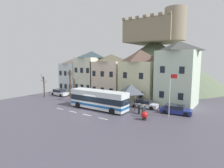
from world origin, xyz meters
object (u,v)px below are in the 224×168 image
at_px(bus_shelter, 131,89).
at_px(flagpole, 170,92).
at_px(parked_car_02, 144,104).
at_px(pedestrian_02, 128,105).
at_px(townhouse_00, 75,75).
at_px(pedestrian_01, 144,109).
at_px(hilltop_castle, 154,61).
at_px(parked_car_00, 60,92).
at_px(townhouse_03, 140,76).
at_px(bare_tree_00, 70,84).
at_px(harbour_buoy, 145,115).
at_px(townhouse_04, 178,74).
at_px(townhouse_02, 111,76).
at_px(bare_tree_02, 75,89).
at_px(public_bench, 138,102).
at_px(transit_bus, 98,100).
at_px(pedestrian_03, 139,108).
at_px(pedestrian_00, 143,111).
at_px(parked_car_01, 175,110).
at_px(townhouse_01, 92,73).
at_px(bare_tree_01, 44,86).

bearing_deg(bus_shelter, flagpole, -13.02).
distance_m(parked_car_02, pedestrian_02, 3.29).
bearing_deg(townhouse_00, pedestrian_01, -20.21).
bearing_deg(hilltop_castle, flagpole, -63.88).
bearing_deg(parked_car_00, townhouse_03, 20.68).
bearing_deg(parked_car_00, bare_tree_00, -6.73).
bearing_deg(harbour_buoy, pedestrian_02, 146.04).
bearing_deg(pedestrian_01, townhouse_04, 76.56).
distance_m(townhouse_02, bus_shelter, 10.17).
distance_m(townhouse_00, parked_car_02, 22.23).
xyz_separation_m(townhouse_03, bare_tree_02, (-10.01, -7.81, -2.52)).
distance_m(parked_car_02, harbour_buoy, 6.45).
bearing_deg(public_bench, transit_bus, -121.39).
relative_size(parked_car_02, pedestrian_03, 2.85).
height_order(townhouse_03, parked_car_02, townhouse_03).
bearing_deg(pedestrian_00, transit_bus, -178.29).
height_order(townhouse_04, public_bench, townhouse_04).
xyz_separation_m(parked_car_01, pedestrian_03, (-4.42, -3.17, 0.22)).
bearing_deg(public_bench, parked_car_01, -13.58).
bearing_deg(hilltop_castle, transit_bus, -83.68).
distance_m(townhouse_01, townhouse_04, 19.87).
distance_m(townhouse_02, transit_bus, 11.29).
bearing_deg(parked_car_01, townhouse_02, 153.45).
bearing_deg(flagpole, pedestrian_00, -144.10).
xyz_separation_m(pedestrian_01, public_bench, (-3.61, 5.04, -0.42)).
bearing_deg(pedestrian_03, townhouse_02, 142.61).
distance_m(bus_shelter, bare_tree_02, 11.39).
bearing_deg(townhouse_01, pedestrian_03, -27.59).
distance_m(parked_car_01, pedestrian_00, 5.44).
bearing_deg(pedestrian_00, bare_tree_02, 173.69).
bearing_deg(bus_shelter, parked_car_02, 27.40).
relative_size(pedestrian_01, pedestrian_03, 1.01).
bearing_deg(pedestrian_03, transit_bus, -167.68).
height_order(townhouse_00, transit_bus, townhouse_00).
relative_size(townhouse_00, pedestrian_03, 5.30).
relative_size(parked_car_02, harbour_buoy, 3.90).
relative_size(townhouse_02, hilltop_castle, 0.22).
bearing_deg(bare_tree_00, transit_bus, -18.36).
distance_m(townhouse_03, pedestrian_00, 11.58).
height_order(townhouse_01, pedestrian_02, townhouse_01).
relative_size(parked_car_01, pedestrian_01, 2.88).
height_order(townhouse_04, flagpole, townhouse_04).
xyz_separation_m(transit_bus, pedestrian_03, (6.61, 1.44, -0.70)).
bearing_deg(bare_tree_02, bare_tree_00, 152.64).
bearing_deg(pedestrian_02, townhouse_03, 102.16).
bearing_deg(townhouse_04, bare_tree_02, -153.94).
xyz_separation_m(transit_bus, parked_car_01, (11.04, 4.61, -0.92)).
bearing_deg(pedestrian_01, townhouse_01, 153.21).
bearing_deg(bare_tree_01, townhouse_00, 87.01).
height_order(townhouse_03, bare_tree_00, townhouse_03).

